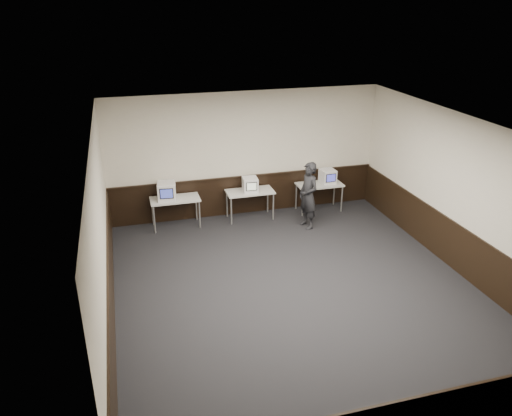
{
  "coord_description": "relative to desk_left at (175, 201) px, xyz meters",
  "views": [
    {
      "loc": [
        -3.01,
        -7.81,
        5.35
      ],
      "look_at": [
        -0.4,
        1.6,
        1.15
      ],
      "focal_mm": 35.0,
      "sensor_mm": 36.0,
      "label": 1
    }
  ],
  "objects": [
    {
      "name": "person",
      "position": [
        3.13,
        -0.9,
        0.16
      ],
      "size": [
        0.52,
        0.68,
        1.67
      ],
      "primitive_type": "imported",
      "rotation": [
        0.0,
        0.0,
        -1.36
      ],
      "color": "black",
      "rests_on": "ground"
    },
    {
      "name": "desk_left",
      "position": [
        0.0,
        0.0,
        0.0
      ],
      "size": [
        1.2,
        0.6,
        0.75
      ],
      "color": "silver",
      "rests_on": "ground"
    },
    {
      "name": "wainscot_back",
      "position": [
        1.9,
        0.38,
        -0.18
      ],
      "size": [
        6.98,
        0.04,
        1.0
      ],
      "primitive_type": "cube",
      "color": "black",
      "rests_on": "back_wall"
    },
    {
      "name": "wainscot_right",
      "position": [
        5.38,
        -3.6,
        -0.18
      ],
      "size": [
        0.04,
        7.98,
        1.0
      ],
      "primitive_type": "cube",
      "color": "black",
      "rests_on": "right_wall"
    },
    {
      "name": "emac_center",
      "position": [
        1.9,
        -0.03,
        0.26
      ],
      "size": [
        0.39,
        0.42,
        0.37
      ],
      "rotation": [
        0.0,
        0.0,
        -0.07
      ],
      "color": "white",
      "rests_on": "desk_center"
    },
    {
      "name": "desk_center",
      "position": [
        1.9,
        0.0,
        0.0
      ],
      "size": [
        1.2,
        0.6,
        0.75
      ],
      "color": "silver",
      "rests_on": "ground"
    },
    {
      "name": "wainscot_rail",
      "position": [
        1.9,
        0.36,
        0.34
      ],
      "size": [
        6.98,
        0.06,
        0.04
      ],
      "primitive_type": "cube",
      "color": "black",
      "rests_on": "wainscot_back"
    },
    {
      "name": "back_wall",
      "position": [
        1.9,
        0.4,
        0.92
      ],
      "size": [
        7.0,
        0.0,
        7.0
      ],
      "primitive_type": "plane",
      "rotation": [
        1.57,
        0.0,
        0.0
      ],
      "color": "silver",
      "rests_on": "ground"
    },
    {
      "name": "emac_left",
      "position": [
        -0.19,
        -0.01,
        0.29
      ],
      "size": [
        0.49,
        0.51,
        0.43
      ],
      "rotation": [
        0.0,
        0.0,
        -0.12
      ],
      "color": "white",
      "rests_on": "desk_left"
    },
    {
      "name": "wainscot_left",
      "position": [
        -1.58,
        -3.6,
        -0.18
      ],
      "size": [
        0.04,
        7.98,
        1.0
      ],
      "primitive_type": "cube",
      "color": "black",
      "rests_on": "left_wall"
    },
    {
      "name": "right_wall",
      "position": [
        5.4,
        -3.6,
        0.92
      ],
      "size": [
        0.0,
        8.0,
        8.0
      ],
      "primitive_type": "plane",
      "rotation": [
        1.57,
        0.0,
        -1.57
      ],
      "color": "silver",
      "rests_on": "ground"
    },
    {
      "name": "left_wall",
      "position": [
        -1.6,
        -3.6,
        0.92
      ],
      "size": [
        0.0,
        8.0,
        8.0
      ],
      "primitive_type": "plane",
      "rotation": [
        1.57,
        0.0,
        1.57
      ],
      "color": "silver",
      "rests_on": "ground"
    },
    {
      "name": "emac_right",
      "position": [
        4.02,
        0.01,
        0.26
      ],
      "size": [
        0.39,
        0.42,
        0.37
      ],
      "rotation": [
        0.0,
        0.0,
        0.05
      ],
      "color": "white",
      "rests_on": "desk_right"
    },
    {
      "name": "ceiling",
      "position": [
        1.9,
        -3.6,
        2.52
      ],
      "size": [
        8.0,
        8.0,
        0.0
      ],
      "primitive_type": "plane",
      "rotation": [
        3.14,
        0.0,
        0.0
      ],
      "color": "white",
      "rests_on": "back_wall"
    },
    {
      "name": "floor",
      "position": [
        1.9,
        -3.6,
        -0.68
      ],
      "size": [
        8.0,
        8.0,
        0.0
      ],
      "primitive_type": "plane",
      "color": "black",
      "rests_on": "ground"
    },
    {
      "name": "desk_right",
      "position": [
        3.8,
        0.0,
        0.0
      ],
      "size": [
        1.2,
        0.6,
        0.75
      ],
      "color": "silver",
      "rests_on": "ground"
    },
    {
      "name": "front_wall",
      "position": [
        1.9,
        -7.6,
        0.92
      ],
      "size": [
        7.0,
        0.0,
        7.0
      ],
      "primitive_type": "plane",
      "rotation": [
        -1.57,
        0.0,
        0.0
      ],
      "color": "silver",
      "rests_on": "ground"
    }
  ]
}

